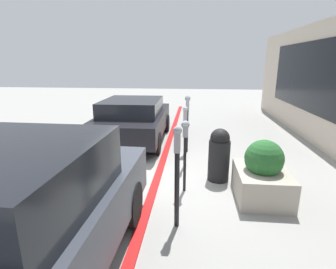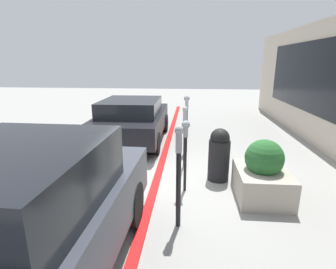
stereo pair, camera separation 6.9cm
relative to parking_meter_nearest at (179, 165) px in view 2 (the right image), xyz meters
The scene contains 10 objects.
ground_plane 2.10m from the parking_meter_nearest, 14.58° to the left, with size 40.00×40.00×0.00m, color #999993.
curb_strip 2.11m from the parking_meter_nearest, 16.96° to the left, with size 19.00×0.16×0.04m.
parking_meter_nearest is the anchor object (origin of this frame).
parking_meter_second 1.18m from the parking_meter_nearest, ahead, with size 0.19×0.16×1.44m.
parking_meter_middle 2.42m from the parking_meter_nearest, ahead, with size 0.15×0.13×1.50m.
parking_meter_fourth 3.55m from the parking_meter_nearest, ahead, with size 0.18×0.16×1.61m.
planter_box 1.93m from the parking_meter_nearest, 55.67° to the right, with size 1.20×0.94×1.14m.
parked_car_front 2.03m from the parking_meter_nearest, 128.64° to the left, with size 3.88×1.97×1.70m.
parked_car_middle 4.80m from the parking_meter_nearest, 20.84° to the left, with size 4.08×2.04×1.37m.
trash_bin 1.98m from the parking_meter_nearest, 24.04° to the right, with size 0.46×0.46×1.15m.
Camera 2 is at (-5.39, -0.62, 2.49)m, focal length 28.00 mm.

